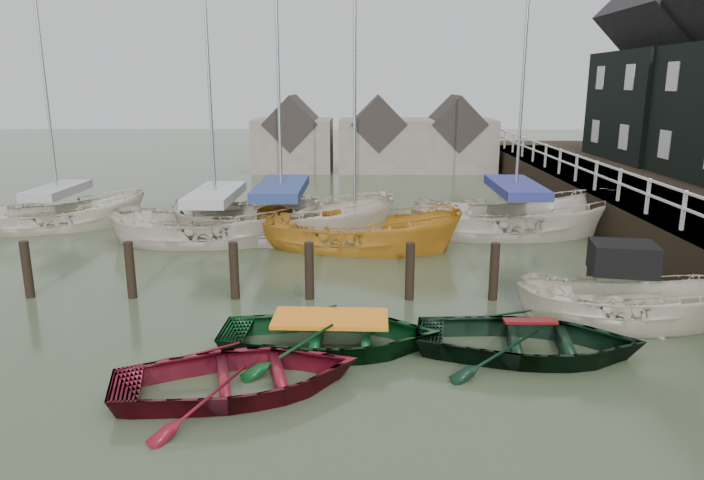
{
  "coord_description": "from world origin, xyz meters",
  "views": [
    {
      "loc": [
        0.04,
        -11.31,
        5.06
      ],
      "look_at": [
        -0.18,
        3.26,
        1.4
      ],
      "focal_mm": 32.0,
      "sensor_mm": 36.0,
      "label": 1
    }
  ],
  "objects_px": {
    "sailboat_b": "(283,237)",
    "rowboat_dkgreen": "(528,355)",
    "sailboat_c": "(355,247)",
    "sailboat_e": "(62,226)",
    "rowboat_red": "(240,392)",
    "sailboat_d": "(513,233)",
    "sailboat_a": "(218,240)",
    "motorboat": "(620,321)",
    "rowboat_green": "(331,349)"
  },
  "relations": [
    {
      "from": "sailboat_b",
      "to": "rowboat_dkgreen",
      "type": "bearing_deg",
      "value": -142.67
    },
    {
      "from": "sailboat_c",
      "to": "sailboat_e",
      "type": "bearing_deg",
      "value": 88.85
    },
    {
      "from": "rowboat_red",
      "to": "sailboat_e",
      "type": "xyz_separation_m",
      "value": [
        -8.73,
        12.16,
        0.06
      ]
    },
    {
      "from": "sailboat_b",
      "to": "sailboat_d",
      "type": "height_order",
      "value": "sailboat_b"
    },
    {
      "from": "sailboat_a",
      "to": "sailboat_c",
      "type": "bearing_deg",
      "value": -105.37
    },
    {
      "from": "motorboat",
      "to": "rowboat_dkgreen",
      "type": "bearing_deg",
      "value": 133.25
    },
    {
      "from": "sailboat_c",
      "to": "sailboat_d",
      "type": "height_order",
      "value": "sailboat_d"
    },
    {
      "from": "motorboat",
      "to": "sailboat_a",
      "type": "distance_m",
      "value": 12.55
    },
    {
      "from": "rowboat_red",
      "to": "sailboat_e",
      "type": "height_order",
      "value": "sailboat_e"
    },
    {
      "from": "rowboat_dkgreen",
      "to": "motorboat",
      "type": "height_order",
      "value": "motorboat"
    },
    {
      "from": "sailboat_e",
      "to": "rowboat_green",
      "type": "bearing_deg",
      "value": -159.14
    },
    {
      "from": "rowboat_dkgreen",
      "to": "motorboat",
      "type": "xyz_separation_m",
      "value": [
        2.35,
        1.54,
        0.09
      ]
    },
    {
      "from": "motorboat",
      "to": "sailboat_a",
      "type": "height_order",
      "value": "sailboat_a"
    },
    {
      "from": "sailboat_a",
      "to": "motorboat",
      "type": "bearing_deg",
      "value": -130.81
    },
    {
      "from": "rowboat_green",
      "to": "motorboat",
      "type": "relative_size",
      "value": 0.93
    },
    {
      "from": "rowboat_green",
      "to": "sailboat_d",
      "type": "xyz_separation_m",
      "value": [
        5.81,
        9.65,
        0.06
      ]
    },
    {
      "from": "motorboat",
      "to": "sailboat_a",
      "type": "bearing_deg",
      "value": 65.15
    },
    {
      "from": "rowboat_red",
      "to": "sailboat_d",
      "type": "distance_m",
      "value": 13.53
    },
    {
      "from": "rowboat_red",
      "to": "rowboat_dkgreen",
      "type": "distance_m",
      "value": 5.48
    },
    {
      "from": "sailboat_a",
      "to": "sailboat_d",
      "type": "height_order",
      "value": "sailboat_d"
    },
    {
      "from": "rowboat_green",
      "to": "sailboat_c",
      "type": "distance_m",
      "value": 7.78
    },
    {
      "from": "rowboat_red",
      "to": "sailboat_c",
      "type": "distance_m",
      "value": 9.72
    },
    {
      "from": "rowboat_green",
      "to": "sailboat_d",
      "type": "relative_size",
      "value": 0.38
    },
    {
      "from": "rowboat_dkgreen",
      "to": "sailboat_b",
      "type": "height_order",
      "value": "sailboat_b"
    },
    {
      "from": "sailboat_a",
      "to": "rowboat_green",
      "type": "bearing_deg",
      "value": -159.96
    },
    {
      "from": "rowboat_green",
      "to": "sailboat_b",
      "type": "relative_size",
      "value": 0.33
    },
    {
      "from": "motorboat",
      "to": "sailboat_c",
      "type": "distance_m",
      "value": 8.65
    },
    {
      "from": "rowboat_red",
      "to": "sailboat_a",
      "type": "height_order",
      "value": "sailboat_a"
    },
    {
      "from": "motorboat",
      "to": "rowboat_green",
      "type": "bearing_deg",
      "value": 112.35
    },
    {
      "from": "motorboat",
      "to": "sailboat_c",
      "type": "relative_size",
      "value": 0.45
    },
    {
      "from": "sailboat_d",
      "to": "motorboat",
      "type": "bearing_deg",
      "value": 178.54
    },
    {
      "from": "motorboat",
      "to": "sailboat_b",
      "type": "distance_m",
      "value": 11.17
    },
    {
      "from": "rowboat_red",
      "to": "rowboat_green",
      "type": "relative_size",
      "value": 0.96
    },
    {
      "from": "rowboat_dkgreen",
      "to": "sailboat_c",
      "type": "xyz_separation_m",
      "value": [
        -3.42,
        7.97,
        0.01
      ]
    },
    {
      "from": "sailboat_a",
      "to": "sailboat_e",
      "type": "relative_size",
      "value": 1.12
    },
    {
      "from": "rowboat_red",
      "to": "sailboat_e",
      "type": "distance_m",
      "value": 14.97
    },
    {
      "from": "motorboat",
      "to": "sailboat_c",
      "type": "height_order",
      "value": "sailboat_c"
    },
    {
      "from": "rowboat_red",
      "to": "sailboat_b",
      "type": "bearing_deg",
      "value": -11.98
    },
    {
      "from": "rowboat_red",
      "to": "motorboat",
      "type": "relative_size",
      "value": 0.89
    },
    {
      "from": "rowboat_dkgreen",
      "to": "sailboat_a",
      "type": "bearing_deg",
      "value": 50.47
    },
    {
      "from": "sailboat_a",
      "to": "sailboat_b",
      "type": "relative_size",
      "value": 0.83
    },
    {
      "from": "rowboat_red",
      "to": "sailboat_c",
      "type": "bearing_deg",
      "value": -25.97
    },
    {
      "from": "sailboat_a",
      "to": "sailboat_e",
      "type": "xyz_separation_m",
      "value": [
        -6.04,
        1.86,
        0.0
      ]
    },
    {
      "from": "motorboat",
      "to": "sailboat_b",
      "type": "xyz_separation_m",
      "value": [
        -8.19,
        7.6,
        -0.03
      ]
    },
    {
      "from": "sailboat_a",
      "to": "sailboat_b",
      "type": "bearing_deg",
      "value": -84.88
    },
    {
      "from": "sailboat_c",
      "to": "motorboat",
      "type": "bearing_deg",
      "value": -125.32
    },
    {
      "from": "motorboat",
      "to": "sailboat_e",
      "type": "bearing_deg",
      "value": 71.1
    },
    {
      "from": "sailboat_e",
      "to": "rowboat_dkgreen",
      "type": "bearing_deg",
      "value": -150.71
    },
    {
      "from": "sailboat_c",
      "to": "sailboat_e",
      "type": "relative_size",
      "value": 1.08
    },
    {
      "from": "sailboat_d",
      "to": "sailboat_e",
      "type": "xyz_separation_m",
      "value": [
        -15.99,
        0.74,
        0.0
      ]
    }
  ]
}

